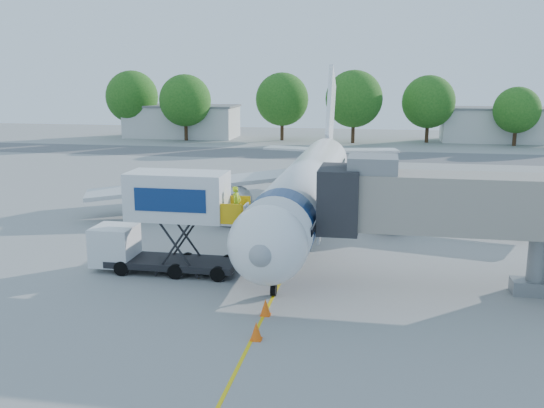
% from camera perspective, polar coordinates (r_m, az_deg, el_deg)
% --- Properties ---
extents(ground, '(160.00, 160.00, 0.00)m').
position_cam_1_polar(ground, '(38.65, 2.66, -3.65)').
color(ground, gray).
rests_on(ground, ground).
extents(guidance_line, '(0.15, 70.00, 0.01)m').
position_cam_1_polar(guidance_line, '(38.65, 2.66, -3.64)').
color(guidance_line, yellow).
rests_on(guidance_line, ground).
extents(taxiway_strip, '(120.00, 10.00, 0.01)m').
position_cam_1_polar(taxiway_strip, '(79.70, 6.74, 4.58)').
color(taxiway_strip, '#59595B').
rests_on(taxiway_strip, ground).
extents(aircraft, '(34.17, 37.73, 11.35)m').
position_cam_1_polar(aircraft, '(41.96, 3.46, 1.76)').
color(aircraft, white).
rests_on(aircraft, ground).
extents(jet_bridge, '(13.90, 3.20, 6.60)m').
position_cam_1_polar(jet_bridge, '(30.65, 15.89, 0.02)').
color(jet_bridge, gray).
rests_on(jet_bridge, ground).
extents(catering_hiloader, '(8.50, 2.44, 5.50)m').
position_cam_1_polar(catering_hiloader, '(32.81, -9.90, -1.73)').
color(catering_hiloader, black).
rests_on(catering_hiloader, ground).
extents(ground_tug, '(3.60, 2.38, 1.32)m').
position_cam_1_polar(ground_tug, '(22.38, -12.47, -14.33)').
color(ground_tug, silver).
rests_on(ground_tug, ground).
extents(safety_cone_a, '(0.48, 0.48, 0.76)m').
position_cam_1_polar(safety_cone_a, '(27.35, -0.61, -9.71)').
color(safety_cone_a, '#FF5C0D').
rests_on(safety_cone_a, ground).
extents(safety_cone_b, '(0.49, 0.49, 0.77)m').
position_cam_1_polar(safety_cone_b, '(25.02, -1.50, -11.87)').
color(safety_cone_b, '#FF5C0D').
rests_on(safety_cone_b, ground).
extents(outbuilding_left, '(18.40, 8.40, 5.30)m').
position_cam_1_polar(outbuilding_left, '(102.59, -8.47, 7.74)').
color(outbuilding_left, beige).
rests_on(outbuilding_left, ground).
extents(outbuilding_right, '(16.40, 7.40, 5.30)m').
position_cam_1_polar(outbuilding_right, '(100.62, 20.25, 7.03)').
color(outbuilding_right, beige).
rests_on(outbuilding_right, ground).
extents(tree_a, '(8.55, 8.55, 10.91)m').
position_cam_1_polar(tree_a, '(103.95, -13.04, 9.80)').
color(tree_a, '#382314').
rests_on(tree_a, ground).
extents(tree_b, '(8.10, 8.10, 10.33)m').
position_cam_1_polar(tree_b, '(97.03, -8.18, 9.63)').
color(tree_b, '#382314').
rests_on(tree_b, ground).
extents(tree_c, '(8.31, 8.31, 10.59)m').
position_cam_1_polar(tree_c, '(96.32, 0.96, 9.82)').
color(tree_c, '#382314').
rests_on(tree_c, ground).
extents(tree_d, '(8.61, 8.61, 10.97)m').
position_cam_1_polar(tree_d, '(93.40, 7.72, 9.78)').
color(tree_d, '#382314').
rests_on(tree_d, ground).
extents(tree_e, '(8.00, 8.00, 10.20)m').
position_cam_1_polar(tree_e, '(96.09, 14.52, 9.29)').
color(tree_e, '#382314').
rests_on(tree_e, ground).
extents(tree_f, '(6.73, 6.73, 8.58)m').
position_cam_1_polar(tree_f, '(95.97, 22.05, 8.20)').
color(tree_f, '#382314').
rests_on(tree_f, ground).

